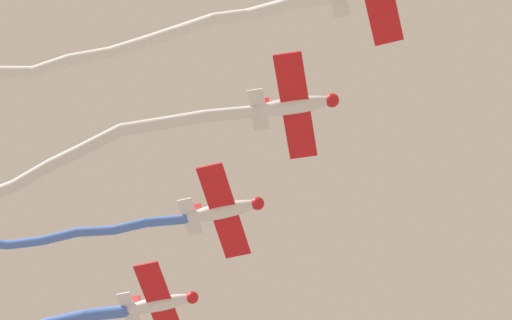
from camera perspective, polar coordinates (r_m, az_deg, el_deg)
name	(u,v)px	position (r m, az deg, el deg)	size (l,w,h in m)	color
smoke_trail_lead	(144,41)	(70.78, -5.61, 5.92)	(15.56, 18.94, 1.81)	white
airplane_left_wing	(295,105)	(72.30, 1.94, 2.73)	(6.62, 6.67, 1.93)	white
smoke_trail_left_wing	(109,146)	(73.83, -7.32, 0.68)	(11.75, 16.02, 1.94)	white
airplane_right_wing	(223,210)	(76.97, -1.63, -2.52)	(6.96, 6.29, 1.93)	white
smoke_trail_right_wing	(39,236)	(81.29, -10.75, -3.73)	(15.06, 15.99, 4.01)	#4C75DB
airplane_slot	(160,304)	(82.48, -4.78, -7.13)	(6.94, 6.30, 1.93)	white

